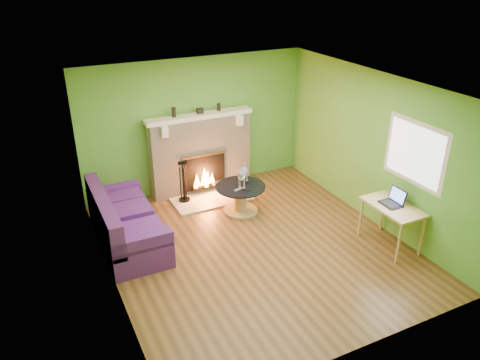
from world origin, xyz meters
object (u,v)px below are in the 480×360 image
object	(u,v)px
desk	(393,211)
cat	(243,175)
coffee_table	(240,197)
sofa	(124,224)

from	to	relation	value
desk	cat	world-z (taller)	cat
coffee_table	cat	distance (m)	0.42
coffee_table	desk	bearing A→B (deg)	-51.43
sofa	coffee_table	size ratio (longest dim) A/B	2.23
sofa	desk	world-z (taller)	sofa
desk	sofa	bearing A→B (deg)	153.05
coffee_table	desk	distance (m)	2.67
sofa	cat	xyz separation A→B (m)	(2.24, 0.18, 0.35)
coffee_table	cat	size ratio (longest dim) A/B	1.48
coffee_table	cat	xyz separation A→B (m)	(0.08, 0.05, 0.41)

